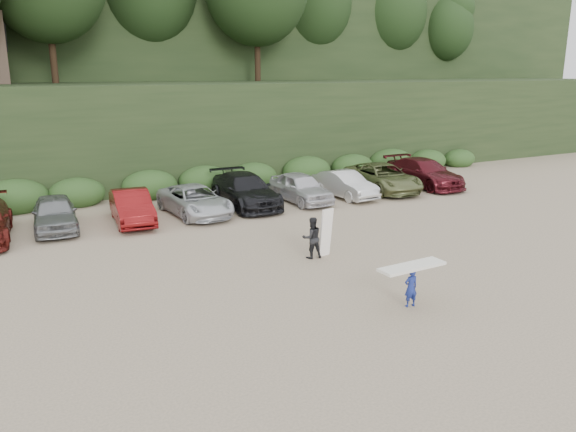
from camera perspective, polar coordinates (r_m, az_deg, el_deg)
ground at (r=19.38m, az=2.83°, el=-5.88°), size 120.00×120.00×0.00m
hillside_backdrop at (r=52.50m, az=-18.76°, el=18.72°), size 90.00×41.50×28.00m
parked_cars at (r=27.46m, az=-9.82°, el=1.74°), size 33.92×6.19×1.65m
child_surfer at (r=16.87m, az=12.43°, el=-6.21°), size 2.18×0.70×1.29m
adult_surfer at (r=20.75m, az=2.57°, el=-2.17°), size 1.25×0.69×1.84m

